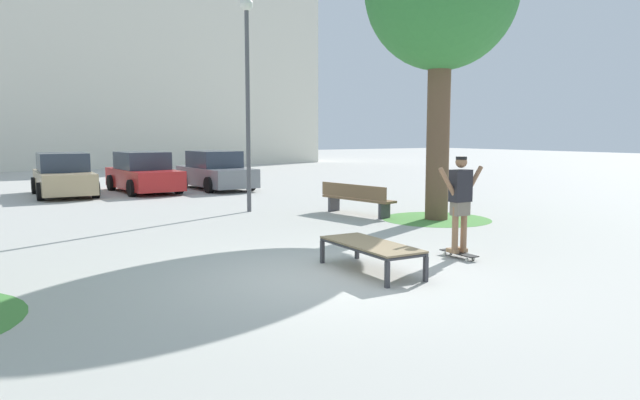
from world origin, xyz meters
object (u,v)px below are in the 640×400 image
object	(u,v)px
skate_box	(371,246)
car_grey	(215,172)
car_red	(143,174)
park_bench	(357,198)
skater	(460,197)
light_post	(247,73)
car_tan	(63,176)
skateboard	(459,253)

from	to	relation	value
skate_box	car_grey	world-z (taller)	car_grey
car_red	park_bench	size ratio (longest dim) A/B	1.75
skater	car_grey	xyz separation A→B (m)	(1.27, 14.36, -0.38)
skater	car_red	distance (m)	14.75
car_grey	light_post	distance (m)	7.70
skate_box	car_tan	size ratio (longest dim) A/B	0.45
light_post	skate_box	bearing A→B (deg)	-100.96
car_tan	park_bench	xyz separation A→B (m)	(5.88, -9.47, -0.24)
car_red	skateboard	bearing A→B (deg)	-84.30
car_tan	park_bench	size ratio (longest dim) A/B	1.75
skateboard	car_tan	bearing A→B (deg)	105.73
skate_box	skater	size ratio (longest dim) A/B	1.14
car_tan	light_post	distance (m)	8.80
skate_box	light_post	xyz separation A→B (m)	(1.46, 7.55, 3.41)
skate_box	skater	bearing A→B (deg)	0.24
car_red	car_tan	bearing A→B (deg)	175.36
skate_box	park_bench	bearing A→B (deg)	56.20
car_tan	skate_box	bearing A→B (deg)	-81.43
car_grey	park_bench	size ratio (longest dim) A/B	1.74
park_bench	car_tan	bearing A→B (deg)	121.82
car_red	skate_box	bearing A→B (deg)	-91.90
skater	light_post	bearing A→B (deg)	93.70
skater	park_bench	bearing A→B (deg)	72.75
skate_box	light_post	world-z (taller)	light_post
car_tan	car_red	distance (m)	2.74
skate_box	skateboard	xyz separation A→B (m)	(1.95, 0.01, -0.34)
skateboard	car_grey	world-z (taller)	car_grey
car_red	light_post	world-z (taller)	light_post
skate_box	light_post	bearing A→B (deg)	79.04
skateboard	skate_box	bearing A→B (deg)	-179.81
park_bench	car_grey	bearing A→B (deg)	92.63
skateboard	park_bench	xyz separation A→B (m)	(1.68, 5.42, 0.37)
car_grey	car_tan	bearing A→B (deg)	174.42
car_red	skater	bearing A→B (deg)	-84.30
skateboard	skater	xyz separation A→B (m)	(0.00, 0.00, 0.99)
car_tan	car_grey	distance (m)	5.49
car_red	park_bench	distance (m)	9.77
skateboard	car_tan	xyz separation A→B (m)	(-4.20, 14.89, 0.61)
skate_box	car_grey	distance (m)	14.72
car_red	light_post	size ratio (longest dim) A/B	0.73
car_grey	park_bench	distance (m)	8.95
skate_box	car_grey	xyz separation A→B (m)	(3.22, 14.36, 0.28)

